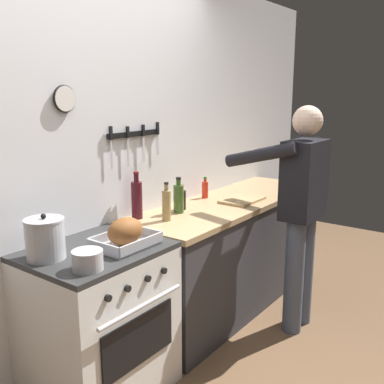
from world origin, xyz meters
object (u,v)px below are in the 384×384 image
object	(u,v)px
stock_pot	(45,239)
bottle_vinegar	(166,205)
person_cook	(300,205)
bottle_olive_oil	(179,198)
bottle_wine_red	(137,199)
stove	(99,323)
bottle_hot_sauce	(205,189)
roasting_pan	(125,234)
cutting_board	(242,200)
bottle_soy_sauce	(182,199)
saucepan	(88,260)

from	to	relation	value
stock_pot	bottle_vinegar	distance (m)	0.92
person_cook	bottle_olive_oil	distance (m)	0.88
stock_pot	bottle_wine_red	bearing A→B (deg)	9.38
stove	person_cook	bearing A→B (deg)	-22.83
bottle_hot_sauce	bottle_wine_red	world-z (taller)	bottle_wine_red
roasting_pan	bottle_hot_sauce	xyz separation A→B (m)	(1.23, 0.31, -0.00)
cutting_board	bottle_wine_red	world-z (taller)	bottle_wine_red
bottle_vinegar	bottle_olive_oil	bearing A→B (deg)	15.45
roasting_pan	bottle_soy_sauce	bearing A→B (deg)	16.20
bottle_vinegar	bottle_soy_sauce	bearing A→B (deg)	18.06
saucepan	bottle_vinegar	world-z (taller)	bottle_vinegar
roasting_pan	bottle_wine_red	distance (m)	0.57
bottle_olive_oil	bottle_hot_sauce	bearing A→B (deg)	12.69
stove	bottle_olive_oil	size ratio (longest dim) A/B	3.47
bottle_vinegar	roasting_pan	bearing A→B (deg)	-164.82
bottle_wine_red	cutting_board	bearing A→B (deg)	-21.13
bottle_soy_sauce	bottle_wine_red	size ratio (longest dim) A/B	0.57
bottle_soy_sauce	bottle_olive_oil	bearing A→B (deg)	-156.24
roasting_pan	bottle_hot_sauce	size ratio (longest dim) A/B	2.02
roasting_pan	stove	bearing A→B (deg)	141.43
saucepan	bottle_olive_oil	world-z (taller)	bottle_olive_oil
bottle_soy_sauce	bottle_vinegar	world-z (taller)	bottle_vinegar
saucepan	bottle_hot_sauce	bearing A→B (deg)	14.22
person_cook	bottle_soy_sauce	bearing A→B (deg)	38.13
bottle_soy_sauce	cutting_board	bearing A→B (deg)	-25.64
bottle_olive_oil	bottle_vinegar	xyz separation A→B (m)	(-0.20, -0.06, 0.00)
stove	cutting_board	xyz separation A→B (m)	(1.44, -0.10, 0.46)
person_cook	cutting_board	world-z (taller)	person_cook
roasting_pan	bottle_soy_sauce	xyz separation A→B (m)	(0.83, 0.24, 0.00)
cutting_board	bottle_soy_sauce	world-z (taller)	bottle_soy_sauce
person_cook	stock_pot	bearing A→B (deg)	73.63
cutting_board	saucepan	bearing A→B (deg)	-176.68
cutting_board	bottle_wine_red	xyz separation A→B (m)	(-0.86, 0.33, 0.13)
stove	bottle_wine_red	distance (m)	0.86
stove	cutting_board	size ratio (longest dim) A/B	2.50
bottle_hot_sauce	bottle_olive_oil	bearing A→B (deg)	-167.31
saucepan	cutting_board	world-z (taller)	saucepan
stove	person_cook	xyz separation A→B (m)	(1.41, -0.59, 0.50)
person_cook	bottle_wine_red	distance (m)	1.17
roasting_pan	bottle_vinegar	bearing A→B (deg)	15.18
stock_pot	bottle_soy_sauce	xyz separation A→B (m)	(1.21, 0.04, -0.03)
person_cook	cutting_board	xyz separation A→B (m)	(0.03, 0.50, -0.04)
bottle_vinegar	bottle_hot_sauce	bearing A→B (deg)	13.50
stock_pot	cutting_board	distance (m)	1.70
person_cook	bottle_wine_red	world-z (taller)	person_cook
cutting_board	bottle_hot_sauce	world-z (taller)	bottle_hot_sauce
bottle_hot_sauce	cutting_board	bearing A→B (deg)	-74.78
roasting_pan	bottle_vinegar	xyz separation A→B (m)	(0.54, 0.15, 0.04)
stock_pot	saucepan	size ratio (longest dim) A/B	1.59
cutting_board	stove	bearing A→B (deg)	176.13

